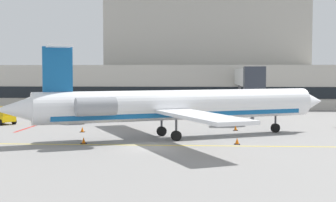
# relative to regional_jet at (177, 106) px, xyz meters

# --- Properties ---
(ground) EXTENTS (120.00, 120.00, 0.11)m
(ground) POSITION_rel_regional_jet_xyz_m (-1.89, -5.68, -3.01)
(ground) COLOR gray
(terminal_building) EXTENTS (64.96, 15.54, 19.43)m
(terminal_building) POSITION_rel_regional_jet_xyz_m (0.87, 42.72, 4.48)
(terminal_building) COLOR #B7B2A8
(terminal_building) RESTS_ON ground
(jet_bridge_west) EXTENTS (2.40, 22.52, 6.65)m
(jet_bridge_west) POSITION_rel_regional_jet_xyz_m (8.44, 22.31, 2.31)
(jet_bridge_west) COLOR silver
(jet_bridge_west) RESTS_ON ground
(regional_jet) EXTENTS (29.96, 24.49, 8.17)m
(regional_jet) POSITION_rel_regional_jet_xyz_m (0.00, 0.00, 0.00)
(regional_jet) COLOR white
(regional_jet) RESTS_ON ground
(baggage_tug) EXTENTS (3.70, 3.44, 2.07)m
(baggage_tug) POSITION_rel_regional_jet_xyz_m (-20.40, 10.30, -2.02)
(baggage_tug) COLOR #E5B20C
(baggage_tug) RESTS_ON ground
(pushback_tractor) EXTENTS (3.28, 4.44, 1.72)m
(pushback_tractor) POSITION_rel_regional_jet_xyz_m (-11.59, 12.36, -2.14)
(pushback_tractor) COLOR #1E4CB2
(pushback_tractor) RESTS_ON ground
(fuel_tank) EXTENTS (6.76, 2.16, 2.25)m
(fuel_tank) POSITION_rel_regional_jet_xyz_m (-20.85, 27.34, -1.69)
(fuel_tank) COLOR white
(fuel_tank) RESTS_ON ground
(safety_cone_alpha) EXTENTS (0.47, 0.47, 0.55)m
(safety_cone_alpha) POSITION_rel_regional_jet_xyz_m (5.79, 6.01, -2.71)
(safety_cone_alpha) COLOR orange
(safety_cone_alpha) RESTS_ON ground
(safety_cone_bravo) EXTENTS (0.47, 0.47, 0.55)m
(safety_cone_bravo) POSITION_rel_regional_jet_xyz_m (5.19, -3.60, -2.71)
(safety_cone_bravo) COLOR orange
(safety_cone_bravo) RESTS_ON ground
(safety_cone_charlie) EXTENTS (0.47, 0.47, 0.55)m
(safety_cone_charlie) POSITION_rel_regional_jet_xyz_m (-9.60, 3.73, -2.71)
(safety_cone_charlie) COLOR orange
(safety_cone_charlie) RESTS_ON ground
(safety_cone_delta) EXTENTS (0.47, 0.47, 0.55)m
(safety_cone_delta) POSITION_rel_regional_jet_xyz_m (-7.61, -4.03, -2.71)
(safety_cone_delta) COLOR orange
(safety_cone_delta) RESTS_ON ground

